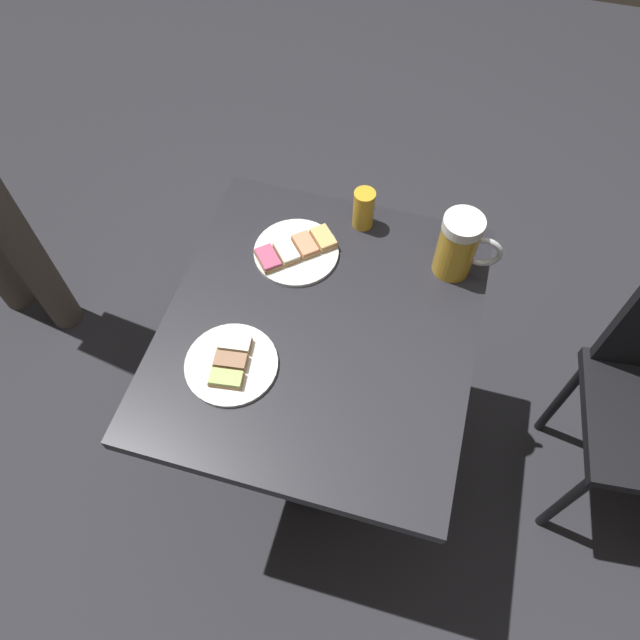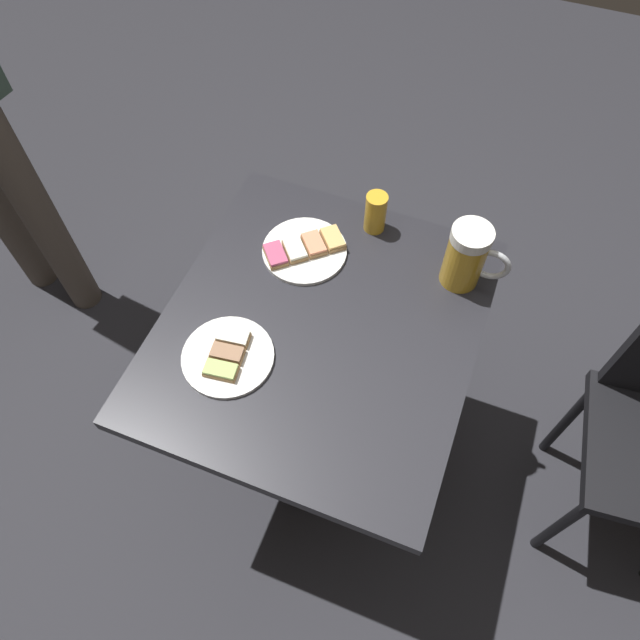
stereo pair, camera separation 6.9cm
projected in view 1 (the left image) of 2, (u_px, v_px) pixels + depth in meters
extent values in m
plane|color=#28282D|center=(320.00, 442.00, 1.98)|extent=(6.00, 6.00, 0.00)
cylinder|color=black|center=(320.00, 441.00, 1.98)|extent=(0.44, 0.44, 0.01)
cylinder|color=black|center=(320.00, 395.00, 1.67)|extent=(0.09, 0.09, 0.71)
cube|color=#232328|center=(320.00, 329.00, 1.37)|extent=(0.71, 0.79, 0.04)
cylinder|color=white|center=(231.00, 364.00, 1.29)|extent=(0.20, 0.20, 0.01)
cube|color=#9E7547|center=(235.00, 345.00, 1.30)|extent=(0.08, 0.05, 0.01)
cube|color=white|center=(235.00, 343.00, 1.30)|extent=(0.07, 0.05, 0.01)
cube|color=#9E7547|center=(231.00, 362.00, 1.28)|extent=(0.08, 0.05, 0.01)
cube|color=#997051|center=(230.00, 360.00, 1.27)|extent=(0.07, 0.05, 0.01)
cube|color=#9E7547|center=(226.00, 379.00, 1.26)|extent=(0.08, 0.05, 0.01)
cube|color=#ADC66B|center=(226.00, 377.00, 1.25)|extent=(0.07, 0.05, 0.01)
cylinder|color=white|center=(296.00, 252.00, 1.46)|extent=(0.21, 0.21, 0.01)
cube|color=#9E7547|center=(323.00, 239.00, 1.47)|extent=(0.08, 0.08, 0.01)
cube|color=#E5B266|center=(323.00, 237.00, 1.46)|extent=(0.08, 0.08, 0.01)
cube|color=#9E7547|center=(305.00, 246.00, 1.46)|extent=(0.08, 0.08, 0.01)
cube|color=#EA8E66|center=(305.00, 243.00, 1.45)|extent=(0.08, 0.08, 0.01)
cube|color=#9E7547|center=(287.00, 253.00, 1.44)|extent=(0.08, 0.08, 0.01)
cube|color=white|center=(287.00, 250.00, 1.44)|extent=(0.08, 0.08, 0.01)
cube|color=#9E7547|center=(268.00, 260.00, 1.43)|extent=(0.08, 0.08, 0.01)
cube|color=#BC4C70|center=(268.00, 257.00, 1.42)|extent=(0.08, 0.08, 0.01)
cylinder|color=gold|center=(456.00, 249.00, 1.38)|extent=(0.09, 0.09, 0.14)
cylinder|color=white|center=(464.00, 224.00, 1.31)|extent=(0.09, 0.09, 0.03)
torus|color=silver|center=(482.00, 252.00, 1.36)|extent=(0.09, 0.02, 0.09)
cylinder|color=gold|center=(364.00, 209.00, 1.47)|extent=(0.05, 0.05, 0.11)
cylinder|color=black|center=(565.00, 502.00, 1.65)|extent=(0.03, 0.03, 0.45)
cylinder|color=black|center=(561.00, 399.00, 1.82)|extent=(0.03, 0.03, 0.45)
cylinder|color=#51473D|center=(18.00, 241.00, 1.87)|extent=(0.11, 0.11, 0.89)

